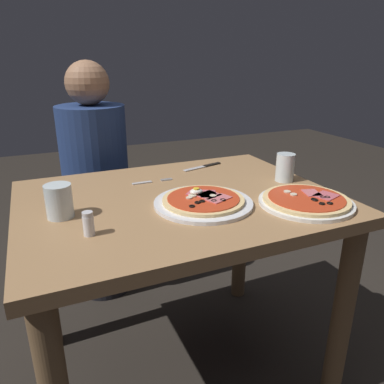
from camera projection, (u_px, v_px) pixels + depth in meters
name	position (u px, v px, depth m)	size (l,w,h in m)	color
ground_plane	(181.00, 366.00, 1.51)	(8.00, 8.00, 0.00)	#28231E
dining_table	(179.00, 231.00, 1.30)	(1.05, 0.80, 0.74)	#9E754C
pizza_foreground	(203.00, 201.00, 1.18)	(0.32, 0.32, 0.05)	white
pizza_across_left	(306.00, 201.00, 1.19)	(0.30, 0.30, 0.03)	white
water_glass_near	(59.00, 203.00, 1.08)	(0.08, 0.08, 0.10)	silver
water_glass_far	(284.00, 169.00, 1.40)	(0.07, 0.07, 0.11)	silver
fork	(149.00, 182.00, 1.40)	(0.16, 0.02, 0.00)	silver
knife	(205.00, 166.00, 1.59)	(0.19, 0.07, 0.01)	silver
salt_shaker	(88.00, 224.00, 0.98)	(0.03, 0.03, 0.07)	white
diner_person	(97.00, 190.00, 1.85)	(0.32, 0.32, 1.18)	black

